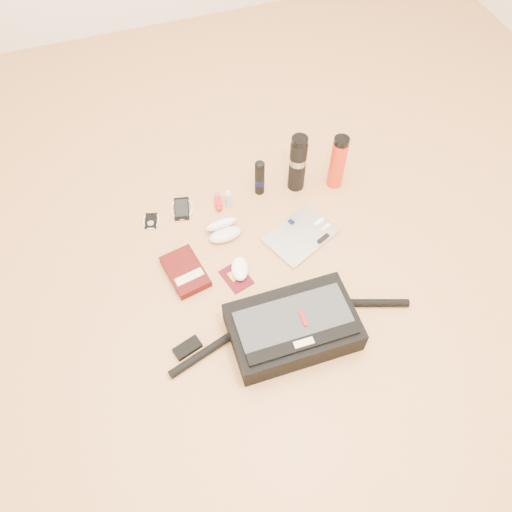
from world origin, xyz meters
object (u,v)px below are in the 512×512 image
object	(u,v)px
laptop	(301,235)
messenger_bag	(292,327)
thermos_black	(298,163)
thermos_red	(338,162)
book	(186,271)

from	to	relation	value
laptop	messenger_bag	bearing A→B (deg)	-139.94
messenger_bag	thermos_black	bearing A→B (deg)	68.38
laptop	thermos_black	world-z (taller)	thermos_black
thermos_black	thermos_red	distance (m)	0.19
messenger_bag	thermos_black	xyz separation A→B (m)	(0.30, 0.72, 0.09)
laptop	thermos_black	distance (m)	0.33
book	thermos_black	distance (m)	0.70
messenger_bag	laptop	size ratio (longest dim) A/B	2.82
thermos_black	thermos_red	world-z (taller)	thermos_black
book	thermos_red	bearing A→B (deg)	7.63
laptop	thermos_red	bearing A→B (deg)	18.58
messenger_bag	thermos_red	distance (m)	0.83
book	thermos_black	xyz separation A→B (m)	(0.62, 0.31, 0.13)
messenger_bag	thermos_red	world-z (taller)	thermos_red
book	thermos_black	world-z (taller)	thermos_black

